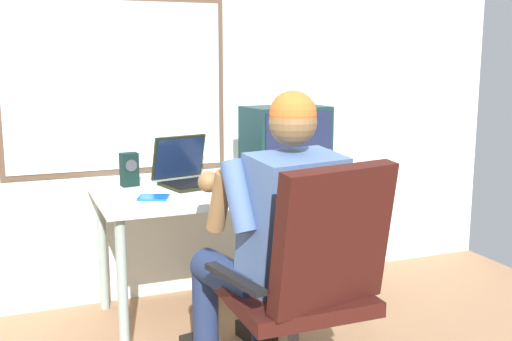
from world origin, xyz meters
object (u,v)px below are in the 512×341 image
desk (232,197)px  wine_glass (265,170)px  person_seated (273,235)px  desk_speaker (129,169)px  cd_case (153,197)px  laptop (187,171)px  crt_monitor (286,139)px  coffee_mug (239,182)px  office_chair (312,274)px

desk → wine_glass: bearing=-65.7°
person_seated → wine_glass: (0.19, 0.55, 0.17)m
desk_speaker → cd_case: (0.05, -0.34, -0.08)m
laptop → wine_glass: (0.32, -0.33, 0.04)m
desk_speaker → crt_monitor: bearing=-10.2°
crt_monitor → wine_glass: (-0.22, -0.23, -0.12)m
person_seated → desk_speaker: person_seated is taller
crt_monitor → coffee_mug: size_ratio=4.29×
crt_monitor → laptop: size_ratio=1.20×
office_chair → coffee_mug: bearing=89.4°
office_chair → crt_monitor: (0.36, 1.04, 0.38)m
crt_monitor → coffee_mug: (-0.35, -0.22, -0.17)m
cd_case → office_chair: bearing=-63.7°
laptop → desk_speaker: (-0.30, 0.05, 0.02)m
crt_monitor → wine_glass: size_ratio=3.04×
office_chair → desk_speaker: bearing=111.7°
person_seated → laptop: size_ratio=3.27×
person_seated → crt_monitor: bearing=62.2°
laptop → desk_speaker: bearing=170.6°
desk → cd_case: cd_case is taller
office_chair → cd_case: bearing=116.3°
office_chair → laptop: office_chair is taller
office_chair → cd_case: (-0.42, 0.86, 0.16)m
desk → cd_case: (-0.47, -0.18, 0.07)m
person_seated → cd_case: (-0.37, 0.59, 0.07)m
laptop → coffee_mug: bearing=-59.6°
wine_glass → cd_case: (-0.56, 0.04, -0.10)m
desk_speaker → coffee_mug: desk_speaker is taller
cd_case → person_seated: bearing=-57.8°
wine_glass → coffee_mug: size_ratio=1.41×
laptop → wine_glass: laptop is taller
person_seated → crt_monitor: (0.41, 0.78, 0.29)m
person_seated → desk_speaker: 1.03m
cd_case → crt_monitor: bearing=13.3°
cd_case → laptop: bearing=49.1°
wine_glass → office_chair: bearing=-99.7°
person_seated → cd_case: person_seated is taller
laptop → desk_speaker: 0.30m
crt_monitor → cd_case: bearing=-166.7°
crt_monitor → cd_case: 0.84m
desk → cd_case: size_ratio=8.07×
desk → coffee_mug: coffee_mug is taller
wine_glass → laptop: bearing=134.2°
office_chair → person_seated: person_seated is taller
desk → person_seated: 0.78m
crt_monitor → cd_case: crt_monitor is taller
laptop → coffee_mug: laptop is taller
person_seated → desk_speaker: size_ratio=7.19×
crt_monitor → laptop: 0.57m
person_seated → crt_monitor: person_seated is taller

